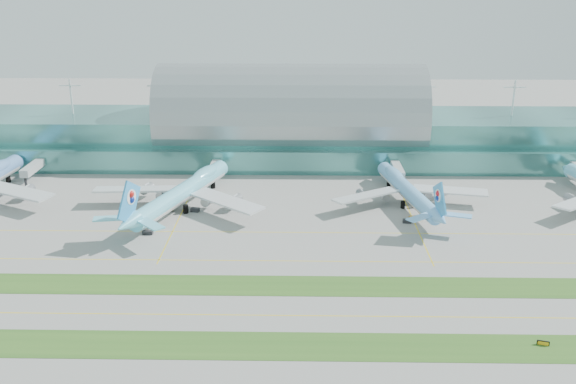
{
  "coord_description": "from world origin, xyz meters",
  "views": [
    {
      "loc": [
        3.89,
        -157.09,
        83.6
      ],
      "look_at": [
        0.0,
        55.0,
        9.0
      ],
      "focal_mm": 40.0,
      "sensor_mm": 36.0,
      "label": 1
    }
  ],
  "objects_px": {
    "terminal": "(291,128)",
    "airliner_c": "(407,189)",
    "airliner_b": "(183,191)",
    "taxiway_sign_east": "(543,343)"
  },
  "relations": [
    {
      "from": "airliner_c",
      "to": "taxiway_sign_east",
      "type": "relative_size",
      "value": 24.2
    },
    {
      "from": "terminal",
      "to": "airliner_b",
      "type": "distance_m",
      "value": 77.05
    },
    {
      "from": "taxiway_sign_east",
      "to": "terminal",
      "type": "bearing_deg",
      "value": 127.53
    },
    {
      "from": "terminal",
      "to": "taxiway_sign_east",
      "type": "distance_m",
      "value": 167.48
    },
    {
      "from": "terminal",
      "to": "taxiway_sign_east",
      "type": "xyz_separation_m",
      "value": [
        61.17,
        -155.32,
        -13.64
      ]
    },
    {
      "from": "terminal",
      "to": "airliner_c",
      "type": "xyz_separation_m",
      "value": [
        43.88,
        -60.86,
        -8.46
      ]
    },
    {
      "from": "airliner_b",
      "to": "airliner_c",
      "type": "height_order",
      "value": "airliner_b"
    },
    {
      "from": "terminal",
      "to": "airliner_b",
      "type": "bearing_deg",
      "value": -119.96
    },
    {
      "from": "terminal",
      "to": "airliner_c",
      "type": "relative_size",
      "value": 5.03
    },
    {
      "from": "airliner_b",
      "to": "taxiway_sign_east",
      "type": "height_order",
      "value": "airliner_b"
    }
  ]
}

